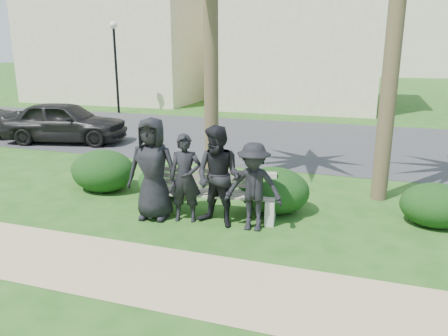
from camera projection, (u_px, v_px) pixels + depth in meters
The scene contains 17 objects.
ground at pixel (198, 225), 7.72m from camera, with size 160.00×160.00×0.00m, color #1F4C15.
footpath at pixel (150, 273), 6.07m from camera, with size 30.00×1.60×0.01m, color tan.
asphalt_street at pixel (284, 140), 15.03m from camera, with size 160.00×8.00×0.01m, color #2D2D30.
stucco_bldg_left at pixel (125, 38), 26.90m from camera, with size 10.40×8.40×7.30m.
stucco_bldg_right at pixel (304, 37), 23.53m from camera, with size 8.40×8.40×7.30m.
street_lamp at pixel (115, 51), 20.68m from camera, with size 0.36×0.36×4.29m.
park_bench at pixel (211, 197), 8.04m from camera, with size 2.47×0.87×0.84m.
man_a at pixel (153, 169), 7.85m from camera, with size 0.91×0.59×1.87m, color black.
man_b at pixel (185, 178), 7.75m from camera, with size 0.58×0.38×1.59m, color black.
man_c at pixel (218, 177), 7.52m from camera, with size 0.86×0.67×1.78m, color black.
man_d at pixel (253, 187), 7.36m from camera, with size 0.99×0.57×1.53m, color black.
hedge_a at pixel (95, 169), 9.97m from camera, with size 1.16×0.96×0.75m, color black.
hedge_b at pixel (103, 170), 9.56m from camera, with size 1.42×1.18×0.93m, color black.
hedge_c at pixel (163, 181), 9.10m from camera, with size 1.09×0.90×0.71m, color black.
hedge_d at pixel (274, 189), 8.30m from camera, with size 1.36×1.13×0.89m, color black.
hedge_f at pixel (436, 204), 7.65m from camera, with size 1.20×0.99×0.78m, color black.
car_a at pixel (65, 122), 14.46m from camera, with size 1.62×4.02×1.37m, color black.
Camera 1 is at (2.73, -6.66, 3.01)m, focal length 35.00 mm.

